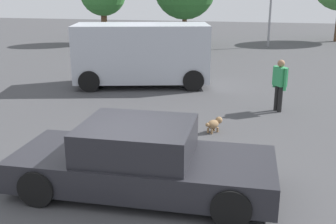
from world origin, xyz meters
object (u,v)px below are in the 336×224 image
object	(u,v)px
sedan_foreground	(142,161)
pedestrian	(280,81)
van_white	(142,53)
dog	(214,124)

from	to	relation	value
sedan_foreground	pedestrian	xyz separation A→B (m)	(2.56, 5.71, 0.33)
van_white	dog	bearing A→B (deg)	110.54
sedan_foreground	van_white	distance (m)	8.47
pedestrian	sedan_foreground	bearing A→B (deg)	-150.80
sedan_foreground	van_white	world-z (taller)	van_white
sedan_foreground	pedestrian	bearing A→B (deg)	64.35
dog	van_white	world-z (taller)	van_white
sedan_foreground	dog	world-z (taller)	sedan_foreground
pedestrian	dog	bearing A→B (deg)	-162.35
van_white	pedestrian	bearing A→B (deg)	139.50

